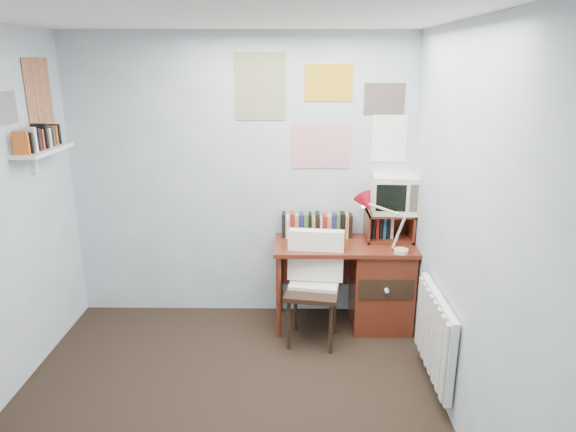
{
  "coord_description": "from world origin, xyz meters",
  "views": [
    {
      "loc": [
        0.47,
        -2.65,
        2.26
      ],
      "look_at": [
        0.42,
        1.03,
        1.14
      ],
      "focal_mm": 32.0,
      "sensor_mm": 36.0,
      "label": 1
    }
  ],
  "objects_px": {
    "desk_lamp": "(403,228)",
    "wall_shelf": "(43,150)",
    "radiator": "(435,335)",
    "desk_chair": "(313,292)",
    "tv_riser": "(389,226)",
    "crt_tv": "(394,191)",
    "desk": "(374,282)"
  },
  "relations": [
    {
      "from": "radiator",
      "to": "wall_shelf",
      "type": "distance_m",
      "value": 3.15
    },
    {
      "from": "desk",
      "to": "desk_chair",
      "type": "height_order",
      "value": "desk_chair"
    },
    {
      "from": "desk_lamp",
      "to": "crt_tv",
      "type": "xyz_separation_m",
      "value": [
        -0.02,
        0.35,
        0.21
      ]
    },
    {
      "from": "desk_chair",
      "to": "tv_riser",
      "type": "height_order",
      "value": "tv_riser"
    },
    {
      "from": "crt_tv",
      "to": "radiator",
      "type": "xyz_separation_m",
      "value": [
        0.14,
        -1.06,
        -0.77
      ]
    },
    {
      "from": "desk",
      "to": "crt_tv",
      "type": "xyz_separation_m",
      "value": [
        0.15,
        0.13,
        0.78
      ]
    },
    {
      "from": "desk",
      "to": "wall_shelf",
      "type": "height_order",
      "value": "wall_shelf"
    },
    {
      "from": "desk_lamp",
      "to": "wall_shelf",
      "type": "bearing_deg",
      "value": 174.77
    },
    {
      "from": "radiator",
      "to": "crt_tv",
      "type": "bearing_deg",
      "value": 97.51
    },
    {
      "from": "desk",
      "to": "tv_riser",
      "type": "distance_m",
      "value": 0.51
    },
    {
      "from": "radiator",
      "to": "desk_chair",
      "type": "bearing_deg",
      "value": 143.36
    },
    {
      "from": "radiator",
      "to": "desk_lamp",
      "type": "bearing_deg",
      "value": 99.68
    },
    {
      "from": "crt_tv",
      "to": "wall_shelf",
      "type": "xyz_separation_m",
      "value": [
        -2.72,
        -0.51,
        0.43
      ]
    },
    {
      "from": "desk",
      "to": "desk_lamp",
      "type": "bearing_deg",
      "value": -52.68
    },
    {
      "from": "desk_lamp",
      "to": "tv_riser",
      "type": "xyz_separation_m",
      "value": [
        -0.05,
        0.33,
        -0.09
      ]
    },
    {
      "from": "desk_lamp",
      "to": "tv_riser",
      "type": "height_order",
      "value": "desk_lamp"
    },
    {
      "from": "desk_lamp",
      "to": "tv_riser",
      "type": "bearing_deg",
      "value": 89.86
    },
    {
      "from": "desk_lamp",
      "to": "desk",
      "type": "bearing_deg",
      "value": 118.75
    },
    {
      "from": "desk_chair",
      "to": "radiator",
      "type": "xyz_separation_m",
      "value": [
        0.84,
        -0.62,
        -0.03
      ]
    },
    {
      "from": "desk",
      "to": "radiator",
      "type": "xyz_separation_m",
      "value": [
        0.29,
        -0.93,
        0.01
      ]
    },
    {
      "from": "wall_shelf",
      "to": "tv_riser",
      "type": "bearing_deg",
      "value": 10.32
    },
    {
      "from": "desk_chair",
      "to": "tv_riser",
      "type": "relative_size",
      "value": 2.24
    },
    {
      "from": "desk_chair",
      "to": "crt_tv",
      "type": "xyz_separation_m",
      "value": [
        0.7,
        0.44,
        0.74
      ]
    },
    {
      "from": "wall_shelf",
      "to": "desk",
      "type": "bearing_deg",
      "value": 8.4
    },
    {
      "from": "desk_lamp",
      "to": "wall_shelf",
      "type": "height_order",
      "value": "wall_shelf"
    },
    {
      "from": "radiator",
      "to": "desk",
      "type": "bearing_deg",
      "value": 107.24
    },
    {
      "from": "desk_lamp",
      "to": "desk_chair",
      "type": "bearing_deg",
      "value": 178.36
    },
    {
      "from": "desk",
      "to": "desk_lamp",
      "type": "height_order",
      "value": "desk_lamp"
    },
    {
      "from": "desk_lamp",
      "to": "tv_riser",
      "type": "distance_m",
      "value": 0.34
    },
    {
      "from": "crt_tv",
      "to": "wall_shelf",
      "type": "height_order",
      "value": "wall_shelf"
    },
    {
      "from": "desk",
      "to": "desk_chair",
      "type": "relative_size",
      "value": 1.34
    },
    {
      "from": "tv_riser",
      "to": "wall_shelf",
      "type": "xyz_separation_m",
      "value": [
        -2.69,
        -0.49,
        0.74
      ]
    }
  ]
}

